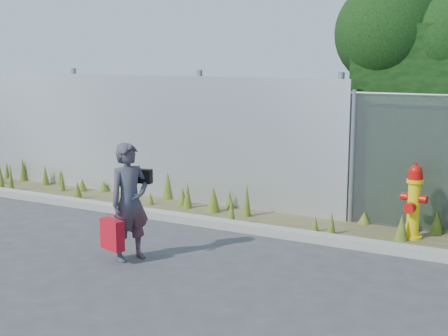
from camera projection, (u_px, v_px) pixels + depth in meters
ground at (191, 270)px, 7.53m from camera, size 80.00×80.00×0.00m
curb at (255, 229)px, 9.08m from camera, size 16.00×0.22×0.12m
weed_strip at (235, 207)px, 10.05m from camera, size 16.00×1.31×0.55m
corrugated_fence at (124, 135)px, 11.45m from camera, size 8.50×0.21×2.30m
fire_hydrant at (414, 203)px, 8.67m from camera, size 0.37×0.33×1.09m
woman at (130, 202)px, 7.80m from camera, size 0.55×0.64×1.49m
red_tote_bag at (112, 234)px, 7.72m from camera, size 0.35×0.13×0.45m
black_shoulder_bag at (143, 176)px, 7.91m from camera, size 0.24×0.10×0.18m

